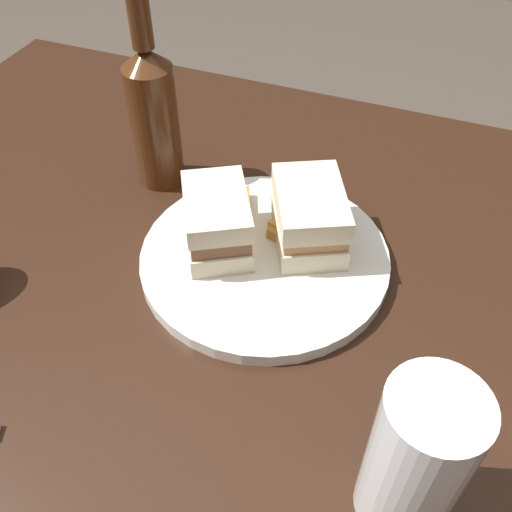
# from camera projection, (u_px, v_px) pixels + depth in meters

# --- Properties ---
(dining_table) EXTENTS (1.18, 0.86, 0.76)m
(dining_table) POSITION_uv_depth(u_px,v_px,m) (250.00, 445.00, 0.91)
(dining_table) COLOR black
(dining_table) RESTS_ON ground
(plate) EXTENTS (0.28, 0.28, 0.02)m
(plate) POSITION_uv_depth(u_px,v_px,m) (265.00, 258.00, 0.66)
(plate) COLOR silver
(plate) RESTS_ON dining_table
(sandwich_half_left) EXTENTS (0.12, 0.13, 0.07)m
(sandwich_half_left) POSITION_uv_depth(u_px,v_px,m) (309.00, 216.00, 0.65)
(sandwich_half_left) COLOR beige
(sandwich_half_left) RESTS_ON plate
(sandwich_half_right) EXTENTS (0.11, 0.13, 0.07)m
(sandwich_half_right) POSITION_uv_depth(u_px,v_px,m) (217.00, 221.00, 0.64)
(sandwich_half_right) COLOR beige
(sandwich_half_right) RESTS_ON plate
(potato_wedge_front) EXTENTS (0.04, 0.03, 0.01)m
(potato_wedge_front) POSITION_uv_depth(u_px,v_px,m) (285.00, 235.00, 0.67)
(potato_wedge_front) COLOR #B77F33
(potato_wedge_front) RESTS_ON plate
(potato_wedge_middle) EXTENTS (0.05, 0.04, 0.02)m
(potato_wedge_middle) POSITION_uv_depth(u_px,v_px,m) (288.00, 232.00, 0.67)
(potato_wedge_middle) COLOR gold
(potato_wedge_middle) RESTS_ON plate
(potato_wedge_back) EXTENTS (0.04, 0.06, 0.01)m
(potato_wedge_back) POSITION_uv_depth(u_px,v_px,m) (242.00, 205.00, 0.70)
(potato_wedge_back) COLOR #AD702D
(potato_wedge_back) RESTS_ON plate
(pint_glass) EXTENTS (0.07, 0.07, 0.16)m
(pint_glass) POSITION_uv_depth(u_px,v_px,m) (413.00, 467.00, 0.43)
(pint_glass) COLOR white
(pint_glass) RESTS_ON dining_table
(cider_bottle) EXTENTS (0.06, 0.06, 0.26)m
(cider_bottle) POSITION_uv_depth(u_px,v_px,m) (153.00, 112.00, 0.71)
(cider_bottle) COLOR #47230F
(cider_bottle) RESTS_ON dining_table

